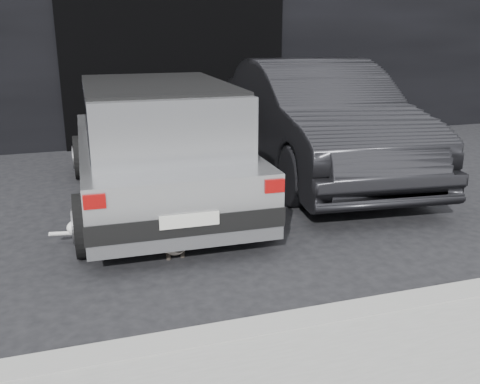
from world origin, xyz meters
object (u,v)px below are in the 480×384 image
object	(u,v)px
cat_siamese	(172,242)
cat_white	(99,225)
second_car	(316,118)
silver_hatchback	(157,139)

from	to	relation	value
cat_siamese	cat_white	size ratio (longest dim) A/B	0.99
second_car	cat_white	size ratio (longest dim) A/B	6.03
second_car	cat_siamese	bearing A→B (deg)	-132.49
cat_white	cat_siamese	bearing A→B (deg)	53.97
cat_siamese	cat_white	xyz separation A→B (m)	(-0.65, 0.53, 0.06)
cat_siamese	cat_white	distance (m)	0.84
cat_white	silver_hatchback	bearing A→B (deg)	145.18
silver_hatchback	cat_white	xyz separation A→B (m)	(-0.78, -1.00, -0.63)
silver_hatchback	cat_siamese	world-z (taller)	silver_hatchback
silver_hatchback	cat_white	world-z (taller)	silver_hatchback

